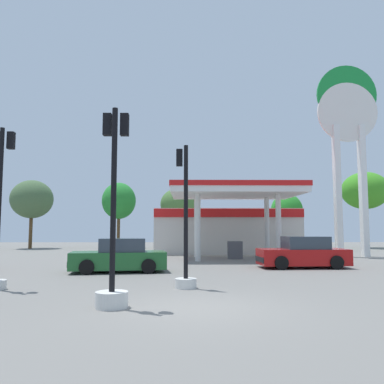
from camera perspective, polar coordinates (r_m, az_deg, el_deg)
ground_plane at (r=9.99m, az=0.54°, el=-16.38°), size 90.00×90.00×0.00m
gas_station at (r=30.25m, az=5.05°, el=-5.01°), size 10.87×11.83×4.64m
station_pole_sign at (r=29.70m, az=21.71°, el=8.05°), size 4.19×0.56×13.37m
car_0 at (r=17.85m, az=-10.54°, el=-9.22°), size 4.35×2.36×1.48m
car_1 at (r=20.15m, az=15.81°, el=-8.59°), size 4.35×2.13×1.52m
traffic_signal_1 at (r=12.88m, az=-1.03°, el=-7.51°), size 0.69×0.70×4.67m
traffic_signal_2 at (r=9.95m, az=-11.42°, el=-7.64°), size 0.79×0.79×4.96m
tree_0 at (r=40.85m, az=-22.23°, el=-1.00°), size 3.99×3.99×6.56m
tree_1 at (r=39.95m, az=-10.57°, el=-1.29°), size 3.36×3.36×6.48m
tree_2 at (r=37.43m, az=-1.92°, el=-1.79°), size 3.53×3.53×5.74m
tree_3 at (r=37.88m, az=13.60°, el=-2.69°), size 2.95×2.95×5.18m
tree_4 at (r=42.51m, az=23.83°, el=0.16°), size 4.55×4.55×7.49m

